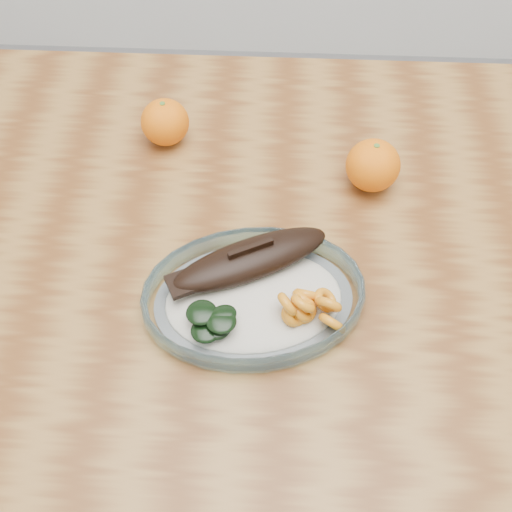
% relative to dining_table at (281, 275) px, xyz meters
% --- Properties ---
extents(ground, '(3.00, 3.00, 0.00)m').
position_rel_dining_table_xyz_m(ground, '(0.00, 0.00, -0.65)').
color(ground, slate).
rests_on(ground, ground).
extents(dining_table, '(1.20, 0.80, 0.75)m').
position_rel_dining_table_xyz_m(dining_table, '(0.00, 0.00, 0.00)').
color(dining_table, brown).
rests_on(dining_table, ground).
extents(plated_meal, '(0.57, 0.57, 0.08)m').
position_rel_dining_table_xyz_m(plated_meal, '(-0.03, -0.12, 0.12)').
color(plated_meal, white).
rests_on(plated_meal, dining_table).
extents(orange_left, '(0.07, 0.07, 0.07)m').
position_rel_dining_table_xyz_m(orange_left, '(-0.18, 0.18, 0.14)').
color(orange_left, '#FC6A05').
rests_on(orange_left, dining_table).
extents(orange_right, '(0.08, 0.08, 0.08)m').
position_rel_dining_table_xyz_m(orange_right, '(0.12, 0.10, 0.14)').
color(orange_right, '#FC6A05').
rests_on(orange_right, dining_table).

